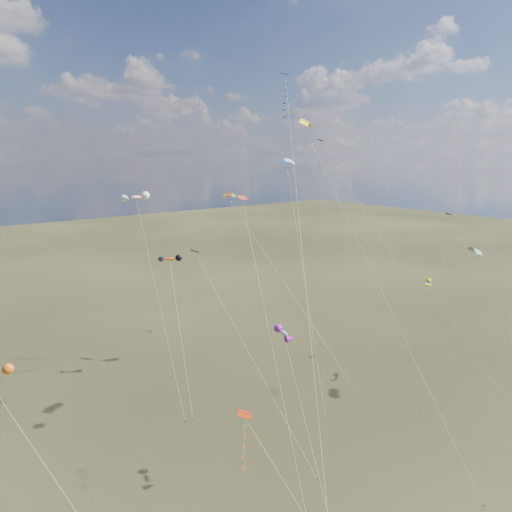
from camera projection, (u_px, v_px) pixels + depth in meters
ground at (371, 479)px, 44.16m from camera, size 400.00×400.00×0.00m
diamond_black_high at (329, 169)px, 75.90m from camera, size 8.12×23.53×33.17m
diamond_navy_tall at (288, 123)px, 50.09m from camera, size 19.27×27.44×39.77m
diamond_black_mid at (223, 303)px, 48.20m from camera, size 4.19×16.58×20.63m
diamond_red_low at (249, 448)px, 31.62m from camera, size 5.23×8.53×13.49m
diamond_navy_right at (450, 242)px, 68.25m from camera, size 8.08×10.88×22.28m
diamond_orange_center at (262, 298)px, 37.93m from camera, size 4.11×14.64×27.19m
parafoil_yellow at (307, 122)px, 51.01m from camera, size 2.88×24.81×35.08m
parafoil_blue_white at (288, 162)px, 64.92m from camera, size 9.20×17.09×30.49m
parafoil_striped at (476, 249)px, 56.93m from camera, size 7.25×11.61×19.86m
parafoil_tricolor at (231, 196)px, 66.11m from camera, size 6.95×21.52×25.54m
novelty_orange_black at (170, 259)px, 63.27m from camera, size 6.08×14.12×17.08m
novelty_white_purple at (284, 334)px, 41.88m from camera, size 4.34×12.20×15.11m
novelty_redwhite_stripe at (136, 198)px, 60.99m from camera, size 3.78×15.96×25.79m
novelty_blue_yellow at (429, 283)px, 62.04m from camera, size 4.91×10.30×14.05m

